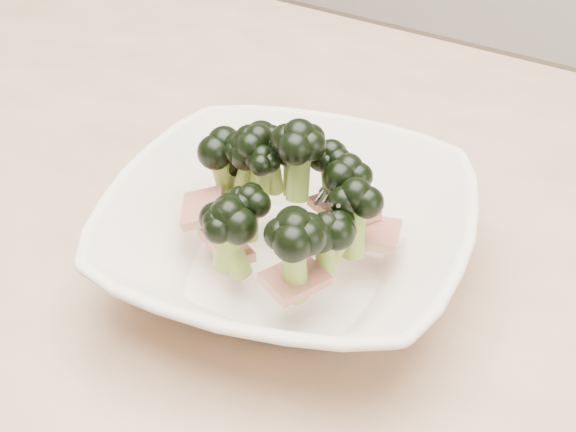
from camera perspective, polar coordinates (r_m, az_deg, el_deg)
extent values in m
cube|color=tan|center=(0.65, -1.97, -2.26)|extent=(1.20, 0.80, 0.04)
cylinder|color=tan|center=(1.38, -12.89, 1.20)|extent=(0.06, 0.06, 0.71)
imported|color=#F0E1CB|center=(0.57, 0.00, -1.45)|extent=(0.31, 0.31, 0.06)
cylinder|color=olive|center=(0.53, 3.49, -2.25)|extent=(0.02, 0.02, 0.04)
ellipsoid|color=black|center=(0.52, 3.57, -0.51)|extent=(0.03, 0.03, 0.02)
cylinder|color=olive|center=(0.54, -2.74, -0.35)|extent=(0.01, 0.01, 0.03)
ellipsoid|color=black|center=(0.53, -2.80, 1.33)|extent=(0.03, 0.03, 0.02)
cylinder|color=olive|center=(0.53, -4.26, -2.18)|extent=(0.03, 0.02, 0.04)
ellipsoid|color=black|center=(0.52, -4.39, -0.04)|extent=(0.04, 0.04, 0.03)
cylinder|color=olive|center=(0.58, -1.17, 3.39)|extent=(0.02, 0.02, 0.04)
ellipsoid|color=black|center=(0.57, -1.20, 5.54)|extent=(0.03, 0.03, 0.03)
cylinder|color=olive|center=(0.61, -3.26, 2.71)|extent=(0.03, 0.02, 0.04)
ellipsoid|color=black|center=(0.59, -3.34, 4.60)|extent=(0.04, 0.04, 0.03)
cylinder|color=olive|center=(0.53, -4.10, -2.34)|extent=(0.03, 0.02, 0.05)
ellipsoid|color=black|center=(0.52, -4.23, 0.11)|extent=(0.04, 0.04, 0.03)
cylinder|color=olive|center=(0.53, 2.72, -2.54)|extent=(0.02, 0.02, 0.03)
ellipsoid|color=black|center=(0.52, 2.79, -0.76)|extent=(0.03, 0.03, 0.03)
cylinder|color=olive|center=(0.56, 4.21, 1.12)|extent=(0.03, 0.02, 0.05)
ellipsoid|color=black|center=(0.55, 4.33, 3.37)|extent=(0.04, 0.04, 0.03)
cylinder|color=olive|center=(0.60, 0.32, 3.18)|extent=(0.02, 0.02, 0.04)
ellipsoid|color=black|center=(0.58, 0.33, 5.09)|extent=(0.03, 0.03, 0.03)
cylinder|color=olive|center=(0.60, -4.40, 2.48)|extent=(0.02, 0.03, 0.06)
ellipsoid|color=black|center=(0.58, -4.55, 5.21)|extent=(0.04, 0.04, 0.03)
cylinder|color=olive|center=(0.58, -3.07, 2.70)|extent=(0.02, 0.02, 0.05)
ellipsoid|color=black|center=(0.57, -3.16, 4.95)|extent=(0.03, 0.03, 0.03)
cylinder|color=olive|center=(0.51, 0.47, -3.76)|extent=(0.02, 0.02, 0.05)
ellipsoid|color=black|center=(0.49, 0.49, -0.89)|extent=(0.04, 0.04, 0.03)
cylinder|color=olive|center=(0.58, -2.04, 3.17)|extent=(0.02, 0.02, 0.05)
ellipsoid|color=black|center=(0.56, -2.10, 5.56)|extent=(0.03, 0.03, 0.03)
cylinder|color=olive|center=(0.56, -1.82, 2.58)|extent=(0.01, 0.02, 0.03)
ellipsoid|color=black|center=(0.55, -1.86, 4.26)|extent=(0.03, 0.03, 0.02)
cylinder|color=olive|center=(0.54, 4.71, -0.80)|extent=(0.02, 0.02, 0.05)
ellipsoid|color=black|center=(0.53, 4.86, 1.56)|extent=(0.04, 0.04, 0.03)
cylinder|color=olive|center=(0.58, 3.04, 2.69)|extent=(0.02, 0.02, 0.04)
ellipsoid|color=black|center=(0.57, 3.11, 4.51)|extent=(0.03, 0.03, 0.03)
cylinder|color=olive|center=(0.55, 0.77, 3.26)|extent=(0.02, 0.03, 0.05)
ellipsoid|color=black|center=(0.54, 0.79, 5.71)|extent=(0.04, 0.04, 0.03)
cylinder|color=olive|center=(0.61, 0.67, 3.73)|extent=(0.03, 0.02, 0.05)
ellipsoid|color=black|center=(0.59, 0.69, 5.98)|extent=(0.03, 0.03, 0.03)
cube|color=maroon|center=(0.57, -4.43, -1.97)|extent=(0.06, 0.05, 0.02)
cube|color=maroon|center=(0.60, -4.63, -0.03)|extent=(0.03, 0.05, 0.02)
cube|color=maroon|center=(0.59, 4.00, 0.56)|extent=(0.06, 0.05, 0.01)
cube|color=maroon|center=(0.58, -6.09, 0.57)|extent=(0.05, 0.05, 0.02)
cube|color=maroon|center=(0.52, 0.48, -4.50)|extent=(0.04, 0.05, 0.01)
cube|color=maroon|center=(0.57, 6.35, -1.27)|extent=(0.04, 0.05, 0.01)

